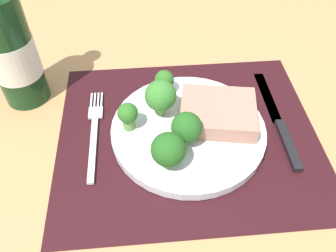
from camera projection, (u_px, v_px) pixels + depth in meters
ground_plane at (187, 141)px, 58.19cm from camera, size 140.00×110.00×3.00cm
placemat at (188, 134)px, 56.96cm from camera, size 41.96×35.77×0.30cm
plate at (188, 130)px, 56.25cm from camera, size 24.79×24.79×1.60cm
steak at (218, 113)px, 55.77cm from camera, size 13.43×11.64×2.93cm
broccoli_center at (187, 128)px, 51.05cm from camera, size 4.64×4.64×5.78cm
broccoli_back_left at (161, 96)px, 54.65cm from camera, size 5.06×5.06×6.63cm
broccoli_near_steak at (168, 150)px, 48.18cm from camera, size 4.96×4.96×6.05cm
broccoli_near_fork at (164, 80)px, 59.19cm from camera, size 3.28×3.28×4.45cm
broccoli_front_edge at (128, 115)px, 53.55cm from camera, size 3.22×3.22×4.86cm
fork at (94, 132)px, 56.73cm from camera, size 2.40×19.20×0.50cm
knife at (280, 124)px, 57.86cm from camera, size 1.80×23.00×0.80cm
wine_bottle at (10, 49)px, 55.67cm from camera, size 7.82×7.82×28.08cm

